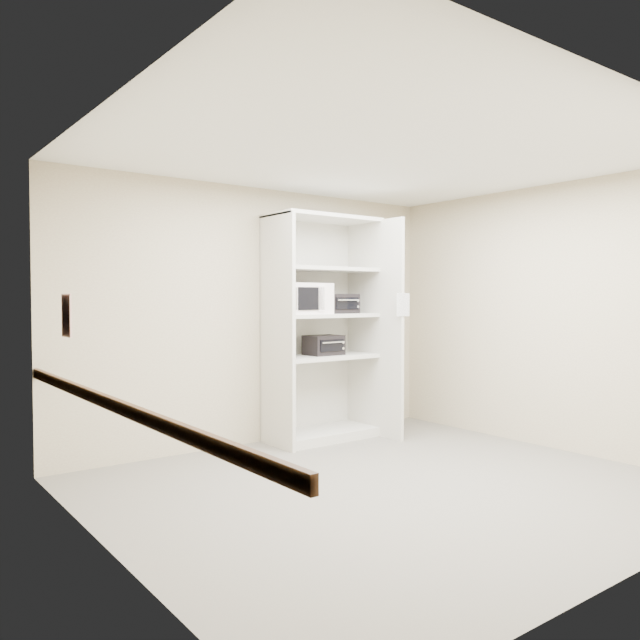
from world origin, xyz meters
TOP-DOWN VIEW (x-y plane):
  - floor at (0.00, 0.00)m, footprint 4.50×4.00m
  - ceiling at (0.00, 0.00)m, footprint 4.50×4.00m
  - wall_back at (0.00, 2.00)m, footprint 4.50×0.02m
  - wall_front at (0.00, -2.00)m, footprint 4.50×0.02m
  - wall_left at (-2.25, 0.00)m, footprint 0.02×4.00m
  - wall_right at (2.25, 0.00)m, footprint 0.02×4.00m
  - shelving_unit at (0.67, 1.70)m, footprint 1.24×0.92m
  - microwave at (0.32, 1.67)m, footprint 0.55×0.42m
  - toaster_oven_upper at (0.81, 1.65)m, footprint 0.38×0.29m
  - toaster_oven_lower at (0.63, 1.70)m, footprint 0.39×0.29m
  - paper_sign at (1.22, 1.07)m, footprint 0.19×0.01m
  - chair_rail at (-2.23, 0.00)m, footprint 0.04×3.98m
  - wall_poster at (-2.24, 0.98)m, footprint 0.01×0.22m

SIDE VIEW (x-z plane):
  - floor at x=0.00m, z-range -0.01..0.01m
  - chair_rail at x=-2.23m, z-range 0.86..0.94m
  - toaster_oven_lower at x=0.63m, z-range 0.92..1.13m
  - shelving_unit at x=0.67m, z-range -0.08..2.34m
  - wall_back at x=0.00m, z-range 0.00..2.70m
  - wall_front at x=0.00m, z-range 0.00..2.70m
  - wall_left at x=-2.25m, z-range 0.00..2.70m
  - wall_right at x=2.25m, z-range 0.00..2.70m
  - wall_poster at x=-2.24m, z-range 1.26..1.57m
  - paper_sign at x=1.22m, z-range 1.35..1.59m
  - toaster_oven_upper at x=0.81m, z-range 1.37..1.58m
  - microwave at x=0.32m, z-range 1.37..1.69m
  - ceiling at x=0.00m, z-range 2.70..2.71m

